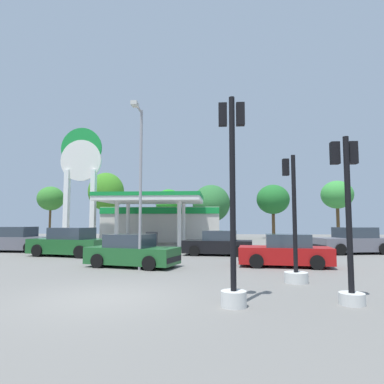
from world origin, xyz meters
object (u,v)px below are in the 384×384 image
object	(u,v)px
car_1	(285,252)
tree_0	(51,199)
traffic_signal_1	(294,249)
traffic_signal_2	(348,231)
tree_4	(273,200)
car_2	(218,244)
corner_streetlamp	(140,171)
car_4	(353,242)
tree_3	(211,204)
car_6	(132,252)
station_pole_sign	(81,171)
car_0	(70,243)
tree_1	(106,192)
traffic_signal_0	(233,221)
tree_5	(337,195)
tree_2	(169,203)
car_3	(18,240)

from	to	relation	value
car_1	tree_0	distance (m)	34.01
traffic_signal_1	tree_0	size ratio (longest dim) A/B	0.68
car_1	traffic_signal_2	size ratio (longest dim) A/B	1.01
traffic_signal_2	tree_4	world-z (taller)	tree_4
car_2	corner_streetlamp	xyz separation A→B (m)	(-3.26, -6.68, 3.42)
car_4	tree_3	distance (m)	21.19
car_6	traffic_signal_2	bearing A→B (deg)	-42.13
station_pole_sign	car_0	size ratio (longest dim) A/B	2.12
tree_4	car_6	bearing A→B (deg)	-112.22
car_4	tree_3	world-z (taller)	tree_3
traffic_signal_1	car_6	bearing A→B (deg)	151.31
tree_0	tree_1	size ratio (longest dim) A/B	0.79
tree_1	tree_3	bearing A→B (deg)	3.99
tree_0	corner_streetlamp	size ratio (longest dim) A/B	0.92
car_0	traffic_signal_0	size ratio (longest dim) A/B	0.97
station_pole_sign	corner_streetlamp	bearing A→B (deg)	-60.03
traffic_signal_2	tree_0	distance (m)	39.30
car_0	traffic_signal_1	distance (m)	13.62
car_0	car_4	bearing A→B (deg)	8.91
tree_1	tree_5	bearing A→B (deg)	-1.02
car_0	tree_3	bearing A→B (deg)	69.84
car_6	traffic_signal_1	distance (m)	7.21
traffic_signal_2	tree_0	world-z (taller)	tree_0
station_pole_sign	corner_streetlamp	size ratio (longest dim) A/B	1.53
traffic_signal_0	traffic_signal_1	world-z (taller)	traffic_signal_0
tree_0	traffic_signal_2	bearing A→B (deg)	-53.25
traffic_signal_0	tree_2	distance (m)	32.01
tree_4	corner_streetlamp	world-z (taller)	corner_streetlamp
car_3	car_4	bearing A→B (deg)	0.41
car_3	traffic_signal_0	bearing A→B (deg)	-45.13
station_pole_sign	tree_4	bearing A→B (deg)	30.64
tree_2	tree_0	bearing A→B (deg)	178.18
traffic_signal_0	traffic_signal_2	bearing A→B (deg)	8.52
tree_3	tree_4	distance (m)	7.24
station_pole_sign	traffic_signal_0	world-z (taller)	station_pole_sign
traffic_signal_1	tree_3	bearing A→B (deg)	96.26
traffic_signal_0	tree_5	bearing A→B (deg)	67.13
tree_4	tree_5	size ratio (longest dim) A/B	0.95
traffic_signal_2	corner_streetlamp	bearing A→B (deg)	141.23
car_6	traffic_signal_0	bearing A→B (deg)	-58.47
car_2	tree_5	bearing A→B (deg)	54.58
traffic_signal_0	corner_streetlamp	world-z (taller)	corner_streetlamp
tree_1	tree_2	world-z (taller)	tree_1
car_2	traffic_signal_2	size ratio (longest dim) A/B	1.02
tree_4	tree_2	bearing A→B (deg)	-177.32
tree_1	tree_5	xyz separation A→B (m)	(26.89, -0.48, -0.57)
car_3	tree_5	world-z (taller)	tree_5
car_6	tree_4	xyz separation A→B (m)	(10.28, 25.18, 3.88)
car_0	car_6	bearing A→B (deg)	-42.63
tree_1	tree_2	size ratio (longest dim) A/B	1.36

